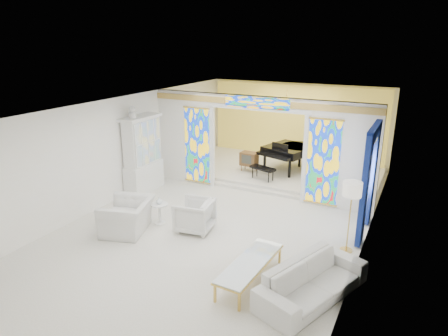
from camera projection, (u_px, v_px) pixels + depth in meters
The scene contains 24 objects.
floor at pixel (228, 217), 10.76m from camera, with size 12.00×12.00×0.00m, color white.
ceiling at pixel (228, 106), 9.83m from camera, with size 7.00×12.00×0.02m, color white.
wall_back at pixel (297, 122), 15.39m from camera, with size 7.00×0.02×3.00m, color white.
wall_front at pixel (24, 286), 5.20m from camera, with size 7.00×0.02×3.00m, color white.
wall_left at pixel (122, 148), 11.80m from camera, with size 0.02×12.00×3.00m, color white.
wall_right at pixel (370, 185), 8.79m from camera, with size 0.02×12.00×3.00m, color white.
partition_wall at pixel (257, 141), 11.94m from camera, with size 7.00×0.22×3.00m.
stained_glass_left at pixel (197, 146), 12.83m from camera, with size 0.90×0.04×2.40m, color gold.
stained_glass_right at pixel (323, 162), 11.09m from camera, with size 0.90×0.04×2.40m, color gold.
stained_glass_transom at pixel (257, 103), 11.49m from camera, with size 2.00×0.04×0.34m, color gold.
alcove_platform at pixel (279, 171), 14.21m from camera, with size 6.80×3.80×0.18m, color white.
gold_curtain_back at pixel (296, 123), 15.28m from camera, with size 6.70×0.10×2.90m, color #FADF57.
chandelier at pixel (286, 103), 13.28m from camera, with size 0.48×0.48×0.30m, color gold.
blue_drapes at pixel (370, 172), 9.40m from camera, with size 0.14×1.85×2.65m.
china_cabinet at pixel (143, 155), 12.28m from camera, with size 0.56×1.46×2.72m.
armchair_left at pixel (127, 216), 9.83m from camera, with size 1.24×1.09×0.81m, color white.
armchair_right at pixel (194, 215), 9.90m from camera, with size 0.85×0.88×0.80m, color white.
sofa at pixel (312, 281), 7.31m from camera, with size 2.36×0.92×0.69m, color white.
side_table at pixel (160, 211), 10.27m from camera, with size 0.52×0.52×0.55m.
vase at pixel (159, 201), 10.18m from camera, with size 0.17×0.17×0.17m, color silver.
coffee_table at pixel (250, 263), 7.78m from camera, with size 0.71×1.99×0.44m.
floor_lamp at pixel (352, 193), 8.61m from camera, with size 0.51×0.51×1.65m.
grand_piano at pixel (293, 150), 13.83m from camera, with size 2.13×2.74×1.05m.
tv_console at pixel (249, 159), 13.81m from camera, with size 0.60×0.43×0.67m.
Camera 1 is at (4.35, -8.81, 4.58)m, focal length 32.00 mm.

